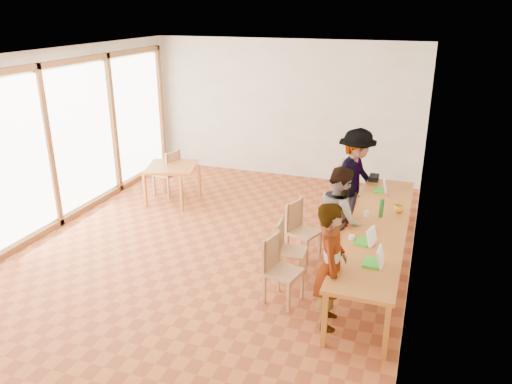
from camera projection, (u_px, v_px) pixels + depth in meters
ground at (213, 250)px, 7.94m from camera, size 8.00×8.00×0.00m
wall_back at (285, 110)px, 10.94m from camera, size 6.00×0.10×3.00m
wall_right at (420, 183)px, 6.48m from camera, size 0.10×8.00×3.00m
window_wall at (48, 143)px, 8.32m from camera, size 0.10×8.00×3.00m
ceiling at (206, 55)px, 6.87m from camera, size 6.00×8.00×0.04m
communal_table at (378, 227)px, 7.08m from camera, size 0.80×4.00×0.75m
side_table at (172, 170)px, 9.64m from camera, size 0.90×0.90×0.75m
chair_near at (277, 262)px, 6.45m from camera, size 0.51×0.51×0.48m
chair_mid at (285, 243)px, 7.01m from camera, size 0.42×0.42×0.45m
chair_far at (299, 224)px, 7.57m from camera, size 0.54×0.54×0.48m
chair_empty at (346, 183)px, 9.08m from camera, size 0.48×0.48×0.54m
chair_spare at (170, 168)px, 10.05m from camera, size 0.51×0.51×0.50m
person_near at (331, 266)px, 5.86m from camera, size 0.47×0.63×1.59m
person_mid at (340, 219)px, 7.16m from camera, size 0.83×0.93×1.57m
person_far at (355, 179)px, 8.51m from camera, size 0.99×1.28×1.75m
laptop_near at (376, 260)px, 5.95m from camera, size 0.24×0.28×0.22m
laptop_mid at (368, 239)px, 6.48m from camera, size 0.29×0.31×0.22m
laptop_far at (382, 188)px, 8.29m from camera, size 0.22×0.25×0.20m
yellow_mug at (399, 209)px, 7.45m from camera, size 0.15×0.15×0.11m
green_bottle at (381, 208)px, 7.25m from camera, size 0.07×0.07×0.28m
clear_glass at (367, 214)px, 7.29m from camera, size 0.07×0.07×0.09m
condiment_cup at (352, 237)px, 6.60m from camera, size 0.08×0.08×0.06m
pink_phone at (389, 195)px, 8.14m from camera, size 0.05×0.10×0.01m
black_pouch at (374, 178)px, 8.82m from camera, size 0.16×0.26×0.09m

